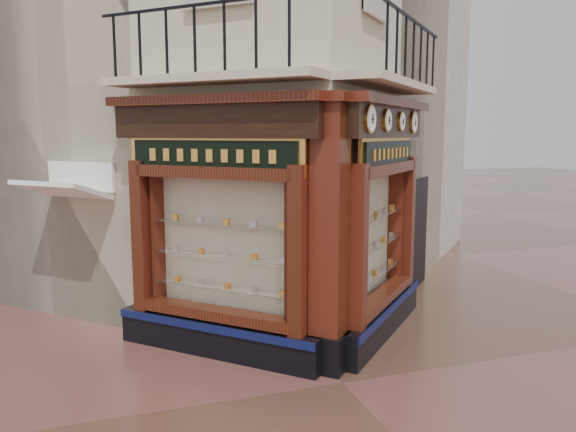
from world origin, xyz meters
name	(u,v)px	position (x,y,z in m)	size (l,w,h in m)	color
ground	(342,383)	(0.00, 0.00, 0.00)	(80.00, 80.00, 0.00)	#503225
main_building	(234,18)	(0.00, 6.16, 6.00)	(8.00, 8.00, 12.00)	beige
neighbour_left	(116,51)	(-2.47, 8.63, 5.50)	(8.00, 8.00, 11.00)	beige
neighbour_right	(299,59)	(2.47, 8.63, 5.50)	(8.00, 8.00, 11.00)	beige
shopfront_left	(216,230)	(-1.41, 1.57, 1.98)	(2.86, 2.86, 3.98)	black
shopfront_right	(382,221)	(1.41, 1.57, 1.98)	(2.86, 2.86, 3.98)	black
corner_pilaster	(329,238)	(0.00, 0.50, 1.95)	(0.85, 0.85, 3.98)	black
balcony	(306,81)	(0.00, 1.49, 4.22)	(5.94, 2.97, 1.03)	beige
clock_a	(370,119)	(0.61, 0.50, 3.62)	(0.32, 0.32, 0.40)	gold
clock_b	(387,120)	(1.20, 1.09, 3.62)	(0.28, 0.28, 0.35)	gold
clock_c	(401,121)	(1.78, 1.68, 3.62)	(0.27, 0.27, 0.33)	gold
clock_d	(414,122)	(2.38, 2.28, 3.62)	(0.31, 0.31, 0.40)	gold
awning	(70,330)	(-3.67, 3.46, 0.00)	(1.51, 0.91, 0.08)	white
signboard_left	(212,155)	(-1.46, 1.51, 3.10)	(2.19, 2.19, 0.59)	#EFAA46
signboard_right	(388,153)	(1.46, 1.51, 3.10)	(1.98, 1.98, 0.53)	#EFAA46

